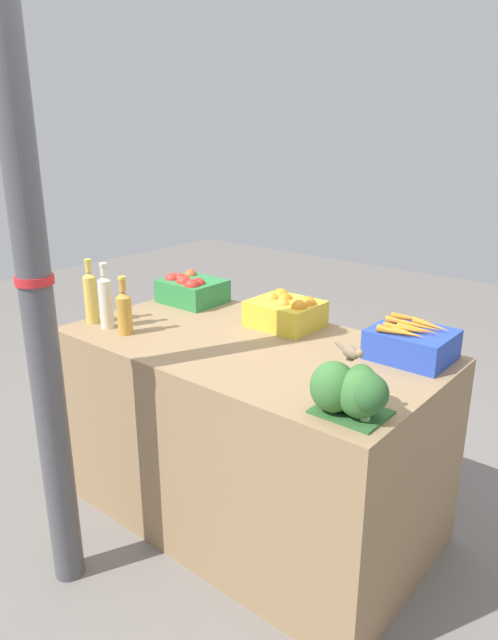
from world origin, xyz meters
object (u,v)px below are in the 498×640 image
object	(u,v)px
apple_crate	(190,289)
juice_bottle_golden	(91,296)
carrot_crate	(411,342)
juice_bottle_amber	(124,311)
support_pole	(38,311)
sparrow_bird	(352,352)
broccoli_pile	(351,391)
orange_crate	(286,311)
juice_bottle_cloudy	(106,300)

from	to	relation	value
apple_crate	juice_bottle_golden	xyz separation A→B (m)	(-0.12, -0.52, 0.06)
carrot_crate	juice_bottle_amber	bearing A→B (deg)	-153.93
support_pole	sparrow_bird	xyz separation A→B (m)	(0.95, 0.48, -0.06)
support_pole	apple_crate	world-z (taller)	support_pole
support_pole	carrot_crate	world-z (taller)	support_pole
sparrow_bird	broccoli_pile	bearing A→B (deg)	-29.24
juice_bottle_amber	broccoli_pile	bearing A→B (deg)	-1.81
apple_crate	juice_bottle_golden	bearing A→B (deg)	-102.58
support_pole	orange_crate	bearing A→B (deg)	73.30
apple_crate	carrot_crate	distance (m)	1.20
broccoli_pile	juice_bottle_cloudy	xyz separation A→B (m)	(-1.27, 0.04, 0.04)
juice_bottle_amber	sparrow_bird	world-z (taller)	juice_bottle_amber
support_pole	broccoli_pile	size ratio (longest dim) A/B	8.96
apple_crate	carrot_crate	world-z (taller)	apple_crate
juice_bottle_golden	juice_bottle_amber	size ratio (longest dim) A/B	1.16
juice_bottle_golden	juice_bottle_cloudy	distance (m)	0.11
apple_crate	juice_bottle_cloudy	xyz separation A→B (m)	(-0.00, -0.52, 0.06)
orange_crate	juice_bottle_cloudy	world-z (taller)	juice_bottle_cloudy
broccoli_pile	sparrow_bird	bearing A→B (deg)	128.30
broccoli_pile	carrot_crate	bearing A→B (deg)	96.03
support_pole	sparrow_bird	distance (m)	1.07
juice_bottle_cloudy	orange_crate	bearing A→B (deg)	41.61
sparrow_bird	carrot_crate	bearing A→B (deg)	116.53
juice_bottle_golden	juice_bottle_cloudy	xyz separation A→B (m)	(0.11, 0.00, 0.00)
carrot_crate	broccoli_pile	distance (m)	0.57
apple_crate	carrot_crate	bearing A→B (deg)	0.42
broccoli_pile	juice_bottle_golden	distance (m)	1.38
support_pole	juice_bottle_amber	size ratio (longest dim) A/B	8.64
support_pole	juice_bottle_cloudy	distance (m)	0.59
apple_crate	juice_bottle_cloudy	bearing A→B (deg)	-90.49
broccoli_pile	juice_bottle_amber	world-z (taller)	juice_bottle_amber
juice_bottle_golden	juice_bottle_cloudy	world-z (taller)	juice_bottle_golden
carrot_crate	sparrow_bird	world-z (taller)	sparrow_bird
orange_crate	juice_bottle_amber	xyz separation A→B (m)	(-0.47, -0.53, 0.03)
orange_crate	broccoli_pile	size ratio (longest dim) A/B	1.21
apple_crate	sparrow_bird	world-z (taller)	sparrow_bird
carrot_crate	juice_bottle_cloudy	bearing A→B (deg)	-156.35
broccoli_pile	juice_bottle_amber	distance (m)	1.14
support_pole	orange_crate	world-z (taller)	support_pole
orange_crate	sparrow_bird	size ratio (longest dim) A/B	2.32
carrot_crate	juice_bottle_cloudy	distance (m)	1.32
carrot_crate	apple_crate	bearing A→B (deg)	-179.58
sparrow_bird	orange_crate	bearing A→B (deg)	162.34
carrot_crate	support_pole	bearing A→B (deg)	-131.87
broccoli_pile	juice_bottle_golden	world-z (taller)	juice_bottle_golden
orange_crate	juice_bottle_cloudy	xyz separation A→B (m)	(-0.60, -0.53, 0.06)
carrot_crate	orange_crate	bearing A→B (deg)	179.51
apple_crate	juice_bottle_amber	distance (m)	0.53
juice_bottle_amber	orange_crate	bearing A→B (deg)	48.35
carrot_crate	sparrow_bird	bearing A→B (deg)	-85.93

